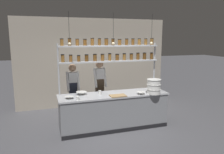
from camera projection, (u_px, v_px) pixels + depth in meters
ground_plane at (114, 127)px, 5.82m from camera, size 40.00×40.00×0.00m
back_wall at (94, 63)px, 7.60m from camera, size 5.25×0.12×3.01m
prep_counter at (114, 111)px, 5.74m from camera, size 2.85×0.76×0.92m
spice_shelf_unit at (110, 55)px, 5.80m from camera, size 2.73×0.28×2.35m
chef_left at (73, 89)px, 6.09m from camera, size 0.36×0.29×1.64m
chef_center at (100, 85)px, 6.31m from camera, size 0.37×0.31×1.73m
container_stack at (154, 86)px, 5.64m from camera, size 0.36×0.36×0.38m
cutting_board at (118, 96)px, 5.43m from camera, size 0.40×0.26×0.02m
prep_bowl_near_left at (69, 98)px, 5.20m from camera, size 0.21×0.21×0.06m
prep_bowl_center_front at (81, 93)px, 5.57m from camera, size 0.28×0.28×0.08m
prep_bowl_center_back at (141, 93)px, 5.62m from camera, size 0.22×0.22×0.06m
serving_cup_front at (100, 92)px, 5.60m from camera, size 0.08×0.08×0.10m
serving_cup_by_board at (78, 98)px, 5.08m from camera, size 0.08×0.08×0.09m
pendant_light_row at (113, 42)px, 5.42m from camera, size 2.21×0.07×0.78m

